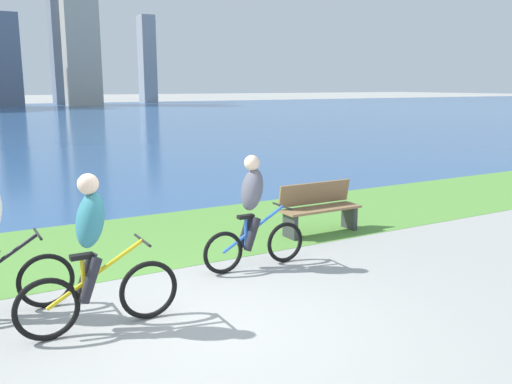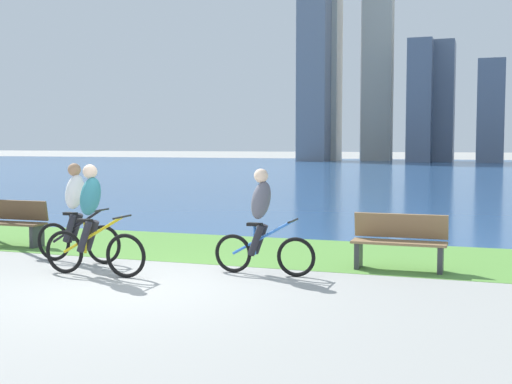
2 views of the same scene
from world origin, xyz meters
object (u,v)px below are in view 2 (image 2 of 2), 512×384
Objects in this scene: cyclist_lead at (262,222)px; cyclist_trailing at (92,221)px; bench_near_path at (399,242)px; bench_far_along_path at (11,223)px; cyclist_distant_rear at (76,213)px.

cyclist_trailing is at bearing -159.51° from cyclist_lead.
cyclist_lead reaches higher than bench_near_path.
bench_far_along_path is (-3.23, 2.11, -0.39)m from cyclist_trailing.
bench_far_along_path is (-2.33, 1.20, -0.39)m from cyclist_distant_rear.
cyclist_trailing reaches higher than bench_near_path.
bench_far_along_path is at bearing 168.12° from cyclist_lead.
cyclist_distant_rear reaches higher than bench_far_along_path.
cyclist_distant_rear is (-3.35, -0.01, 0.01)m from cyclist_lead.
bench_near_path is at bearing -0.79° from bench_far_along_path.
cyclist_distant_rear is 2.65m from bench_far_along_path.
cyclist_trailing is 1.28m from cyclist_distant_rear.
cyclist_lead is 0.97× the size of cyclist_distant_rear.
bench_near_path is (4.43, 2.01, -0.39)m from cyclist_trailing.
cyclist_trailing is at bearing -45.26° from cyclist_distant_rear.
cyclist_distant_rear is at bearing -179.85° from cyclist_lead.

